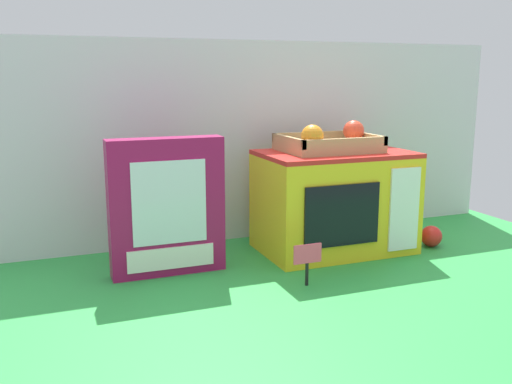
{
  "coord_description": "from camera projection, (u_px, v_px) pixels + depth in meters",
  "views": [
    {
      "loc": [
        -0.62,
        -1.33,
        0.48
      ],
      "look_at": [
        -0.09,
        0.02,
        0.18
      ],
      "focal_mm": 40.16,
      "sensor_mm": 36.0,
      "label": 1
    }
  ],
  "objects": [
    {
      "name": "display_back_panel",
      "position": [
        256.0,
        141.0,
        1.7
      ],
      "size": [
        1.61,
        0.03,
        0.58
      ],
      "primitive_type": "cube",
      "color": "silver",
      "rests_on": "ground"
    },
    {
      "name": "ground_plane",
      "position": [
        290.0,
        259.0,
        1.53
      ],
      "size": [
        1.7,
        1.7,
        0.0
      ],
      "primitive_type": "plane",
      "color": "green",
      "rests_on": "ground"
    },
    {
      "name": "cookie_set_box",
      "position": [
        167.0,
        207.0,
        1.39
      ],
      "size": [
        0.28,
        0.06,
        0.34
      ],
      "color": "#99144C",
      "rests_on": "ground"
    },
    {
      "name": "toy_microwave",
      "position": [
        334.0,
        201.0,
        1.59
      ],
      "size": [
        0.41,
        0.26,
        0.28
      ],
      "color": "yellow",
      "rests_on": "ground"
    },
    {
      "name": "food_groups_crate",
      "position": [
        330.0,
        143.0,
        1.56
      ],
      "size": [
        0.25,
        0.2,
        0.08
      ],
      "color": "tan",
      "rests_on": "toy_microwave"
    },
    {
      "name": "price_sign",
      "position": [
        307.0,
        258.0,
        1.32
      ],
      "size": [
        0.07,
        0.01,
        0.1
      ],
      "color": "black",
      "rests_on": "ground"
    },
    {
      "name": "loose_toy_apple",
      "position": [
        431.0,
        236.0,
        1.63
      ],
      "size": [
        0.06,
        0.06,
        0.06
      ],
      "primitive_type": "sphere",
      "color": "red",
      "rests_on": "ground"
    }
  ]
}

